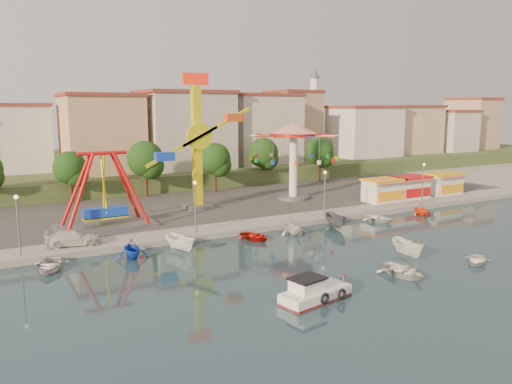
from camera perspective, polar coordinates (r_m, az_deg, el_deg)
ground at (r=43.86m, az=9.70°, el=-7.80°), size 200.00×200.00×0.00m
quay_deck at (r=98.83m, az=-13.55°, el=1.99°), size 200.00×100.00×0.60m
asphalt_pad at (r=68.90m, az=-6.18°, el=-0.80°), size 90.00×28.00×0.01m
hill_terrace at (r=103.47m, az=-14.34°, el=2.96°), size 200.00×60.00×3.00m
pirate_ship_ride at (r=54.27m, az=-16.97°, el=0.06°), size 10.00×5.00×8.00m
kamikaze_tower at (r=61.48m, az=-6.28°, el=5.19°), size 9.14×3.10×16.50m
wave_swinger at (r=67.76m, az=4.32°, el=5.53°), size 11.60×11.60×10.40m
booth_left at (r=68.62m, az=14.31°, el=0.23°), size 5.40×3.78×3.08m
booth_mid at (r=72.14m, az=17.19°, el=0.55°), size 5.40×3.78×3.08m
booth_right at (r=77.15m, az=20.65°, el=0.93°), size 5.40×3.78×3.08m
lamp_post_0 at (r=46.47m, az=-25.51°, el=-3.67°), size 0.14×0.14×5.00m
lamp_post_1 at (r=49.99m, az=-6.94°, el=-1.89°), size 0.14×0.14×5.00m
lamp_post_2 at (r=57.89m, az=7.85°, el=-0.33°), size 0.14×0.14×5.00m
lamp_post_3 at (r=68.67m, az=18.54°, el=0.83°), size 0.14×0.14×5.00m
tree_1 at (r=69.81m, az=-20.50°, el=2.59°), size 4.35×4.35×6.80m
tree_2 at (r=71.53m, az=-12.54°, el=3.71°), size 5.02×5.02×7.85m
tree_3 at (r=73.75m, az=-4.74°, el=3.80°), size 4.68×4.68×7.32m
tree_4 at (r=80.98m, az=0.83°, el=4.49°), size 4.86×4.86×7.60m
tree_5 at (r=84.97m, az=7.30°, el=4.63°), size 4.83×4.83×7.54m
building_1 at (r=84.06m, az=-25.83°, el=4.80°), size 12.33×9.01×8.63m
building_2 at (r=86.38m, az=-17.16°, el=6.30°), size 11.95×9.28×11.23m
building_3 at (r=87.45m, az=-7.78°, el=6.01°), size 12.59×10.50×9.20m
building_4 at (r=96.23m, az=-1.03°, el=6.43°), size 10.75×9.23×9.24m
building_5 at (r=101.64m, az=6.14°, el=7.11°), size 12.77×10.96×11.21m
building_6 at (r=107.70m, az=11.79°, el=7.41°), size 8.23×8.98×12.36m
building_7 at (r=119.43m, az=14.52°, el=6.65°), size 11.59×10.93×8.76m
building_8 at (r=125.13m, az=21.28°, el=7.30°), size 12.84×9.28×12.58m
building_9 at (r=137.53m, az=23.95°, el=6.58°), size 12.95×9.17×9.21m
minaret at (r=106.64m, az=6.63°, el=9.34°), size 2.80×2.80×18.00m
cabin_motorboat at (r=34.99m, az=6.62°, el=-11.45°), size 5.56×2.95×1.86m
rowboat_a at (r=41.16m, az=16.41°, el=-8.62°), size 2.97×4.14×0.85m
rowboat_b at (r=46.46m, az=23.91°, el=-7.11°), size 3.69×3.36×0.63m
skiff at (r=46.37m, az=16.97°, el=-6.14°), size 2.16×4.19×1.54m
van at (r=48.61m, az=-20.17°, el=-4.95°), size 5.04×2.71×1.39m
moored_boat_0 at (r=44.20m, az=-22.57°, el=-7.72°), size 3.91×4.68×0.83m
moored_boat_1 at (r=45.26m, az=-14.02°, el=-6.27°), size 3.04×3.45×1.71m
moored_boat_2 at (r=46.62m, az=-8.61°, el=-5.72°), size 2.52×4.27×1.55m
moored_boat_3 at (r=49.92m, az=-0.15°, el=-5.06°), size 3.36×4.07×0.73m
moored_boat_4 at (r=52.07m, az=4.17°, el=-3.91°), size 2.95×3.38×1.71m
moored_boat_5 at (r=55.36m, az=9.08°, el=-3.26°), size 2.54×4.35×1.58m
moored_boat_6 at (r=59.47m, az=13.81°, el=-2.92°), size 3.59×4.30×0.76m
moored_boat_7 at (r=64.31m, az=18.37°, el=-1.87°), size 2.75×3.09×1.48m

